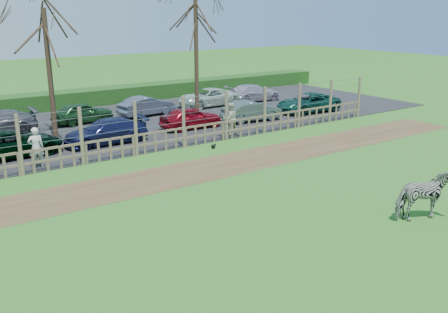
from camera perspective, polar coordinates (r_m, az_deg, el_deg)
ground at (r=16.57m, az=2.14°, el=-6.21°), size 120.00×120.00×0.00m
dirt_strip at (r=20.11m, az=-5.62°, el=-2.14°), size 34.00×2.80×0.01m
asphalt at (r=28.94m, az=-15.46°, el=3.10°), size 44.00×13.00×0.04m
hedge at (r=35.41m, az=-19.44°, el=5.97°), size 46.00×2.00×1.10m
fence at (r=22.89m, az=-10.01°, el=2.05°), size 30.16×0.16×2.50m
tree_mid at (r=26.73m, az=-19.61°, el=12.23°), size 4.80×4.80×6.83m
tree_right at (r=30.85m, az=-3.23°, el=14.24°), size 4.80×4.80×7.35m
zebra at (r=16.79m, az=22.03°, el=-4.23°), size 2.05×1.33×1.59m
visitor_a at (r=22.07m, az=-20.69°, el=0.97°), size 0.67×0.47×1.72m
visitor_b at (r=26.20m, az=0.71°, el=4.32°), size 0.90×0.73×1.72m
crow at (r=23.89m, az=-1.22°, el=1.18°), size 0.27×0.20×0.22m
car_2 at (r=24.27m, az=-23.00°, el=1.40°), size 4.43×2.24×1.20m
car_3 at (r=25.22m, az=-13.36°, el=2.79°), size 4.15×1.71×1.20m
car_4 at (r=27.85m, az=-3.80°, el=4.46°), size 3.55×1.48×1.20m
car_5 at (r=29.72m, az=3.21°, el=5.22°), size 3.76×1.67×1.20m
car_6 at (r=32.83m, az=9.60°, el=6.08°), size 4.45×2.30×1.20m
car_10 at (r=30.29m, az=-15.85°, el=4.84°), size 3.63×1.71×1.20m
car_11 at (r=31.63m, az=-8.84°, el=5.73°), size 3.77×1.71×1.20m
car_12 at (r=34.41m, az=-1.84°, el=6.77°), size 4.37×2.10×1.20m
car_13 at (r=36.44m, az=3.39°, el=7.28°), size 4.25×1.99×1.20m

